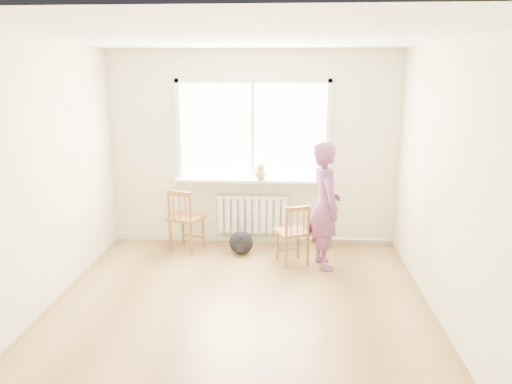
% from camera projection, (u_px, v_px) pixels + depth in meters
% --- Properties ---
extents(floor, '(4.50, 4.50, 0.00)m').
position_uv_depth(floor, '(238.00, 314.00, 5.06)').
color(floor, olive).
rests_on(floor, ground).
extents(ceiling, '(4.50, 4.50, 0.00)m').
position_uv_depth(ceiling, '(235.00, 37.00, 4.42)').
color(ceiling, white).
rests_on(ceiling, back_wall).
extents(back_wall, '(4.00, 0.01, 2.70)m').
position_uv_depth(back_wall, '(253.00, 149.00, 6.92)').
color(back_wall, beige).
rests_on(back_wall, ground).
extents(window, '(2.12, 0.05, 1.42)m').
position_uv_depth(window, '(253.00, 127.00, 6.83)').
color(window, white).
rests_on(window, back_wall).
extents(windowsill, '(2.15, 0.22, 0.04)m').
position_uv_depth(windowsill, '(252.00, 180.00, 6.92)').
color(windowsill, white).
rests_on(windowsill, back_wall).
extents(radiator, '(1.00, 0.12, 0.55)m').
position_uv_depth(radiator, '(253.00, 214.00, 7.05)').
color(radiator, white).
rests_on(radiator, back_wall).
extents(heating_pipe, '(1.40, 0.04, 0.04)m').
position_uv_depth(heating_pipe, '(340.00, 239.00, 7.09)').
color(heating_pipe, silver).
rests_on(heating_pipe, back_wall).
extents(baseboard, '(4.00, 0.03, 0.08)m').
position_uv_depth(baseboard, '(253.00, 239.00, 7.22)').
color(baseboard, beige).
rests_on(baseboard, ground).
extents(chair_left, '(0.54, 0.53, 0.87)m').
position_uv_depth(chair_left, '(185.00, 220.00, 6.77)').
color(chair_left, '#95612B').
rests_on(chair_left, floor).
extents(chair_right, '(0.51, 0.50, 0.79)m').
position_uv_depth(chair_right, '(294.00, 234.00, 6.29)').
color(chair_right, '#95612B').
rests_on(chair_right, floor).
extents(person, '(0.51, 0.65, 1.58)m').
position_uv_depth(person, '(325.00, 206.00, 6.14)').
color(person, '#C14078').
rests_on(person, floor).
extents(cat, '(0.22, 0.45, 0.30)m').
position_uv_depth(cat, '(261.00, 172.00, 6.79)').
color(cat, beige).
rests_on(cat, windowsill).
extents(backpack, '(0.37, 0.31, 0.32)m').
position_uv_depth(backpack, '(241.00, 243.00, 6.70)').
color(backpack, black).
rests_on(backpack, floor).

